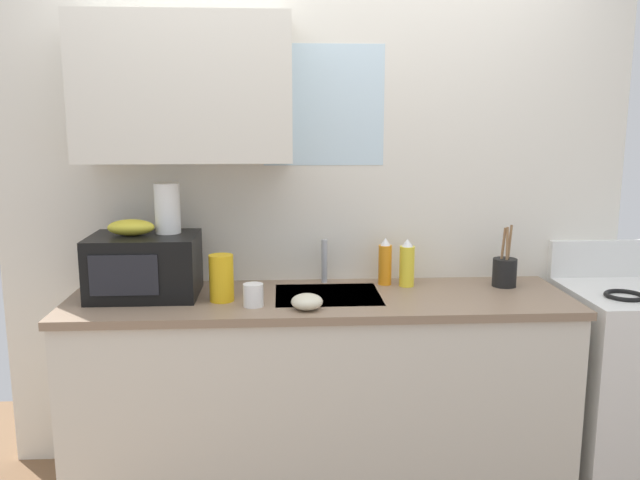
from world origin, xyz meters
name	(u,v)px	position (x,y,z in m)	size (l,w,h in m)	color
kitchen_wall_assembly	(292,185)	(-0.11, 0.31, 1.36)	(2.96, 0.42, 2.50)	silver
counter_unit	(320,390)	(0.00, 0.00, 0.46)	(2.19, 0.63, 0.90)	silver
sink_faucet	(324,261)	(0.03, 0.24, 1.00)	(0.03, 0.03, 0.21)	#B2B5BA
stove_range	(630,383)	(1.44, 0.00, 0.46)	(0.60, 0.60, 1.08)	white
microwave	(145,266)	(-0.76, 0.05, 1.04)	(0.46, 0.35, 0.27)	black
banana_bunch	(131,227)	(-0.81, 0.05, 1.20)	(0.20, 0.11, 0.07)	gold
paper_towel_roll	(167,208)	(-0.66, 0.10, 1.28)	(0.11, 0.11, 0.22)	white
dish_soap_bottle_orange	(385,263)	(0.31, 0.19, 1.00)	(0.06, 0.06, 0.22)	orange
dish_soap_bottle_yellow	(407,264)	(0.41, 0.15, 1.00)	(0.07, 0.07, 0.22)	yellow
cereal_canister	(221,278)	(-0.42, -0.05, 1.00)	(0.10, 0.10, 0.20)	gold
mug_white	(253,295)	(-0.29, -0.14, 0.95)	(0.08, 0.08, 0.10)	white
utensil_crock	(505,271)	(0.86, 0.12, 0.97)	(0.11, 0.11, 0.29)	black
small_bowl	(307,302)	(-0.07, -0.20, 0.93)	(0.13, 0.13, 0.07)	beige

